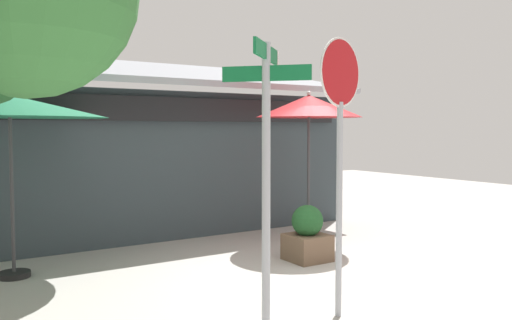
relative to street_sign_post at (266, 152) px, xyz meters
name	(u,v)px	position (x,y,z in m)	size (l,w,h in m)	color
ground_plane	(312,276)	(1.71, 1.35, -1.91)	(28.00, 28.00, 0.10)	#ADA8A0
cafe_building	(140,156)	(1.07, 6.60, -0.35)	(8.37, 4.86, 3.88)	#333D42
street_sign_post	(266,152)	(0.00, 0.00, 0.00)	(0.76, 0.73, 2.99)	#A8AAB2
stop_sign	(340,124)	(0.86, -0.18, 0.29)	(0.74, 0.21, 3.10)	#A8AAB2
patio_umbrella_forest_green_left	(10,107)	(-1.98, 3.46, 0.54)	(2.67, 2.67, 2.64)	black
patio_umbrella_crimson_center	(309,108)	(2.92, 2.96, 0.63)	(1.93, 1.93, 2.79)	black
sidewalk_planter	(307,236)	(2.11, 1.96, -1.46)	(0.62, 0.62, 0.89)	brown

